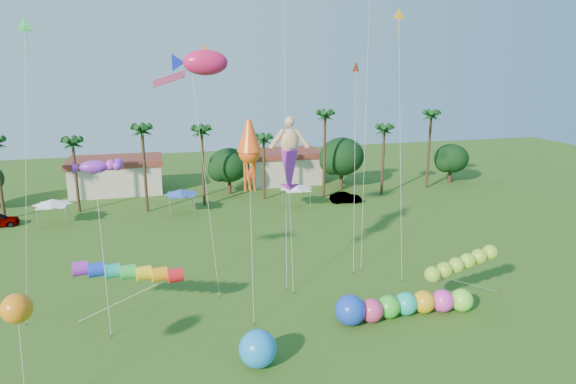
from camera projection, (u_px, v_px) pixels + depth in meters
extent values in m
cylinder|color=#3A2819|center=(0.00, 182.00, 58.34)|extent=(0.36, 0.36, 9.00)
cylinder|color=#3A2819|center=(76.00, 178.00, 61.34)|extent=(0.36, 0.36, 8.50)
cylinder|color=#3A2819|center=(145.00, 171.00, 61.28)|extent=(0.36, 0.36, 10.00)
cylinder|color=#3A2819|center=(203.00, 169.00, 64.02)|extent=(0.36, 0.36, 9.50)
cylinder|color=#3A2819|center=(264.00, 170.00, 67.14)|extent=(0.36, 0.36, 8.00)
cylinder|color=#3A2819|center=(324.00, 157.00, 67.83)|extent=(0.36, 0.36, 11.00)
cylinder|color=#3A2819|center=(383.00, 163.00, 69.14)|extent=(0.36, 0.36, 9.00)
cylinder|color=#3A2819|center=(429.00, 152.00, 72.83)|extent=(0.36, 0.36, 10.50)
sphere|color=#113814|center=(229.00, 165.00, 69.88)|extent=(5.46, 5.46, 5.46)
sphere|color=#113814|center=(342.00, 156.00, 72.79)|extent=(6.30, 6.30, 6.30)
sphere|color=#113814|center=(451.00, 158.00, 76.33)|extent=(5.04, 5.04, 5.04)
cube|color=beige|center=(117.00, 178.00, 71.32)|extent=(12.00, 7.00, 4.00)
cube|color=beige|center=(284.00, 169.00, 77.31)|extent=(10.00, 7.00, 4.00)
pyramid|color=white|center=(52.00, 202.00, 56.53)|extent=(3.00, 3.00, 0.60)
pyramid|color=blue|center=(181.00, 191.00, 60.97)|extent=(3.00, 3.00, 0.60)
pyramid|color=white|center=(296.00, 186.00, 63.53)|extent=(3.00, 3.00, 0.60)
imported|color=#4C4C54|center=(346.00, 198.00, 66.26)|extent=(4.19, 1.97, 1.33)
imported|color=gray|center=(440.00, 273.00, 42.38)|extent=(1.02, 0.98, 1.65)
sphere|color=#D63872|center=(372.00, 311.00, 35.99)|extent=(1.69, 1.69, 1.69)
sphere|color=green|center=(389.00, 307.00, 36.56)|extent=(1.69, 1.69, 1.69)
sphere|color=#1AB9A1|center=(406.00, 304.00, 37.01)|extent=(1.69, 1.69, 1.69)
sphere|color=gold|center=(424.00, 302.00, 37.30)|extent=(1.69, 1.69, 1.69)
sphere|color=#EB37C4|center=(442.00, 301.00, 37.45)|extent=(1.69, 1.69, 1.69)
sphere|color=#72FB37|center=(462.00, 300.00, 37.55)|extent=(1.69, 1.69, 1.69)
sphere|color=blue|center=(350.00, 310.00, 35.55)|extent=(2.18, 2.18, 2.16)
sphere|color=#1985E2|center=(258.00, 349.00, 30.67)|extent=(2.30, 2.30, 2.30)
cylinder|color=red|center=(148.00, 278.00, 35.29)|extent=(7.36, 1.01, 0.99)
cylinder|color=silver|center=(125.00, 299.00, 35.88)|extent=(6.96, 1.26, 3.35)
cylinder|color=brown|center=(76.00, 322.00, 35.99)|extent=(0.08, 0.08, 0.16)
ellipsoid|color=#93CF2E|center=(432.00, 274.00, 37.21)|extent=(6.53, 2.42, 1.40)
cylinder|color=silver|center=(467.00, 284.00, 39.02)|extent=(6.85, 1.32, 2.82)
cylinder|color=brown|center=(498.00, 291.00, 40.81)|extent=(0.08, 0.08, 0.16)
sphere|color=orange|center=(17.00, 308.00, 25.76)|extent=(2.04, 2.04, 1.54)
cylinder|color=silver|center=(22.00, 367.00, 25.85)|extent=(0.13, 1.39, 5.79)
cylinder|color=silver|center=(291.00, 226.00, 40.98)|extent=(0.68, 3.73, 10.12)
cylinder|color=brown|center=(293.00, 293.00, 40.41)|extent=(0.08, 0.08, 0.16)
ellipsoid|color=#DB1851|center=(206.00, 63.00, 40.41)|extent=(5.34, 1.89, 2.21)
cylinder|color=silver|center=(212.00, 179.00, 40.18)|extent=(0.20, 5.18, 17.71)
cylinder|color=brown|center=(219.00, 296.00, 39.93)|extent=(0.08, 0.08, 0.16)
cylinder|color=silver|center=(285.00, 117.00, 40.35)|extent=(1.15, 5.20, 27.13)
cylinder|color=brown|center=(287.00, 289.00, 41.15)|extent=(0.08, 0.08, 0.16)
cone|color=#FF5414|center=(249.00, 153.00, 36.47)|extent=(1.88, 1.88, 4.96)
cylinder|color=silver|center=(252.00, 238.00, 36.11)|extent=(0.61, 3.69, 11.51)
cylinder|color=brown|center=(254.00, 324.00, 35.74)|extent=(0.08, 0.08, 0.16)
ellipsoid|color=purple|center=(94.00, 167.00, 35.11)|extent=(3.39, 2.00, 1.28)
cylinder|color=silver|center=(103.00, 251.00, 34.64)|extent=(0.50, 4.03, 10.81)
cylinder|color=brown|center=(111.00, 336.00, 34.15)|extent=(0.08, 0.08, 0.16)
cone|color=red|center=(356.00, 68.00, 44.98)|extent=(1.16, 0.83, 1.20)
cylinder|color=silver|center=(355.00, 170.00, 44.66)|extent=(1.64, 4.85, 17.22)
cylinder|color=brown|center=(353.00, 273.00, 44.33)|extent=(0.08, 0.08, 0.16)
cone|color=orange|center=(399.00, 15.00, 41.34)|extent=(1.13, 0.32, 1.12)
cylinder|color=silver|center=(400.00, 151.00, 42.00)|extent=(0.58, 4.15, 21.40)
cylinder|color=brown|center=(402.00, 281.00, 42.65)|extent=(0.08, 0.08, 0.16)
cone|color=#35E45F|center=(25.00, 26.00, 35.16)|extent=(1.32, 0.41, 1.30)
cylinder|color=silver|center=(26.00, 177.00, 35.41)|extent=(1.39, 4.49, 20.15)
cylinder|color=brown|center=(26.00, 324.00, 35.64)|extent=(0.08, 0.08, 0.16)
cylinder|color=silver|center=(366.00, 97.00, 43.61)|extent=(1.90, 4.69, 29.72)
cylinder|color=brown|center=(361.00, 270.00, 44.88)|extent=(0.08, 0.08, 0.16)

